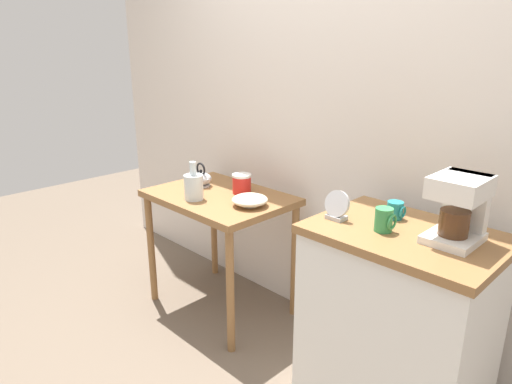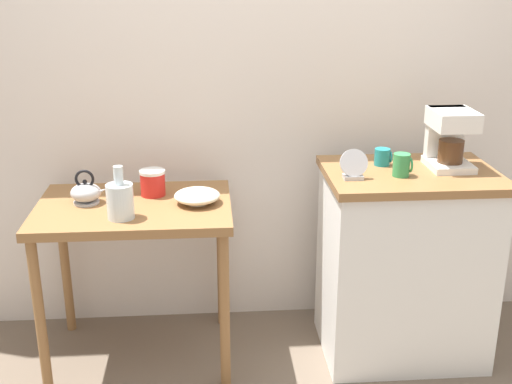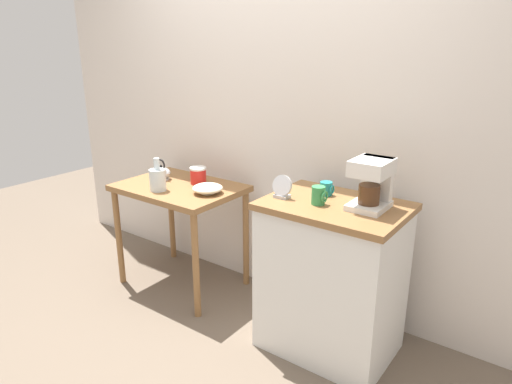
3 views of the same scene
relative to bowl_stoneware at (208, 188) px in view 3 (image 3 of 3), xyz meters
name	(u,v)px [view 3 (image 3 of 3)]	position (x,y,z in m)	size (l,w,h in m)	color
ground_plane	(237,312)	(0.29, -0.06, -0.79)	(8.00, 8.00, 0.00)	#6B5B4C
back_wall	(294,93)	(0.39, 0.42, 0.61)	(4.40, 0.10, 2.80)	silver
wooden_table	(180,199)	(-0.28, 0.01, -0.14)	(0.84, 0.60, 0.76)	olive
kitchen_counter	(331,278)	(0.94, -0.02, -0.35)	(0.75, 0.55, 0.89)	white
bowl_stoneware	(208,188)	(0.00, 0.00, 0.00)	(0.20, 0.20, 0.06)	beige
teakettle	(161,173)	(-0.48, 0.04, 0.01)	(0.16, 0.13, 0.15)	#B2B5BA
glass_carafe_vase	(158,179)	(-0.31, -0.15, 0.04)	(0.11, 0.11, 0.22)	silver
canister_enamel	(198,175)	(-0.20, 0.13, 0.02)	(0.12, 0.12, 0.12)	red
coffee_maker	(372,181)	(1.11, 0.03, 0.24)	(0.18, 0.22, 0.26)	white
mug_dark_teal	(326,189)	(0.83, 0.07, 0.14)	(0.08, 0.07, 0.08)	teal
mug_tall_green	(319,195)	(0.87, -0.09, 0.15)	(0.08, 0.07, 0.10)	#338C4C
table_clock	(282,188)	(0.66, -0.12, 0.16)	(0.12, 0.06, 0.13)	#B2B5BA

